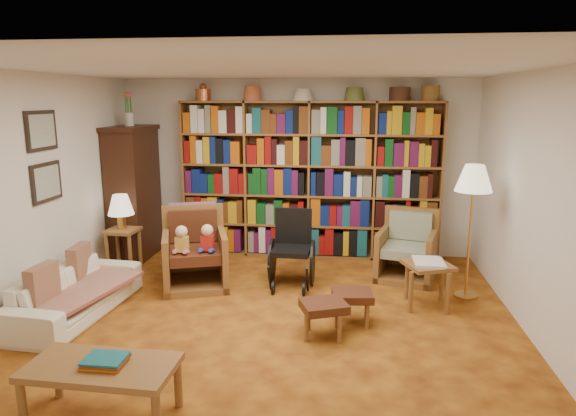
% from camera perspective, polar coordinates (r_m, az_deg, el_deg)
% --- Properties ---
extents(floor, '(5.00, 5.00, 0.00)m').
position_cam_1_polar(floor, '(5.35, -1.97, -12.59)').
color(floor, '#BB6F1C').
rests_on(floor, ground).
extents(ceiling, '(5.00, 5.00, 0.00)m').
position_cam_1_polar(ceiling, '(4.87, -2.19, 15.22)').
color(ceiling, silver).
rests_on(ceiling, wall_back).
extents(wall_back, '(5.00, 0.00, 5.00)m').
position_cam_1_polar(wall_back, '(7.41, 0.95, 4.47)').
color(wall_back, silver).
rests_on(wall_back, floor).
extents(wall_front, '(5.00, 0.00, 5.00)m').
position_cam_1_polar(wall_front, '(2.62, -10.77, -10.27)').
color(wall_front, silver).
rests_on(wall_front, floor).
extents(wall_left, '(0.00, 5.00, 5.00)m').
position_cam_1_polar(wall_left, '(5.89, -26.87, 1.16)').
color(wall_left, silver).
rests_on(wall_left, floor).
extents(wall_right, '(0.00, 5.00, 5.00)m').
position_cam_1_polar(wall_right, '(5.20, 26.29, -0.09)').
color(wall_right, silver).
rests_on(wall_right, floor).
extents(bookshelf, '(3.60, 0.30, 2.42)m').
position_cam_1_polar(bookshelf, '(7.23, 2.39, 3.64)').
color(bookshelf, brown).
rests_on(bookshelf, floor).
extents(curio_cabinet, '(0.50, 0.95, 2.40)m').
position_cam_1_polar(curio_cabinet, '(7.55, -16.76, 1.83)').
color(curio_cabinet, '#321A0D').
rests_on(curio_cabinet, floor).
extents(framed_pictures, '(0.03, 0.52, 0.97)m').
position_cam_1_polar(framed_pictures, '(6.07, -25.48, 5.17)').
color(framed_pictures, black).
rests_on(framed_pictures, wall_left).
extents(sofa, '(1.71, 0.77, 0.49)m').
position_cam_1_polar(sofa, '(5.87, -22.51, -8.69)').
color(sofa, white).
rests_on(sofa, floor).
extents(sofa_throw, '(0.92, 1.40, 0.04)m').
position_cam_1_polar(sofa_throw, '(5.82, -22.12, -8.23)').
color(sofa_throw, '#CBB694').
rests_on(sofa_throw, sofa).
extents(cushion_left, '(0.15, 0.39, 0.38)m').
position_cam_1_polar(cushion_left, '(6.15, -22.14, -5.68)').
color(cushion_left, maroon).
rests_on(cushion_left, sofa).
extents(cushion_right, '(0.15, 0.39, 0.38)m').
position_cam_1_polar(cushion_right, '(5.59, -25.61, -7.77)').
color(cushion_right, maroon).
rests_on(cushion_right, sofa).
extents(side_table_lamp, '(0.41, 0.41, 0.57)m').
position_cam_1_polar(side_table_lamp, '(7.03, -17.85, -3.47)').
color(side_table_lamp, brown).
rests_on(side_table_lamp, floor).
extents(table_lamp, '(0.33, 0.33, 0.45)m').
position_cam_1_polar(table_lamp, '(6.93, -18.10, 0.22)').
color(table_lamp, '#C58B3F').
rests_on(table_lamp, side_table_lamp).
extents(armchair_leather, '(1.00, 1.00, 0.96)m').
position_cam_1_polar(armchair_leather, '(6.37, -10.03, -4.91)').
color(armchair_leather, brown).
rests_on(armchair_leather, floor).
extents(armchair_sage, '(0.87, 0.88, 0.86)m').
position_cam_1_polar(armchair_sage, '(6.71, 12.92, -4.72)').
color(armchair_sage, brown).
rests_on(armchair_sage, floor).
extents(wheelchair, '(0.53, 0.74, 0.92)m').
position_cam_1_polar(wheelchair, '(6.25, 0.47, -4.78)').
color(wheelchair, black).
rests_on(wheelchair, floor).
extents(floor_lamp, '(0.41, 0.41, 1.53)m').
position_cam_1_polar(floor_lamp, '(5.98, 19.93, 2.55)').
color(floor_lamp, '#C58B3F').
rests_on(floor_lamp, floor).
extents(side_table_papers, '(0.59, 0.59, 0.52)m').
position_cam_1_polar(side_table_papers, '(5.78, 15.25, -6.71)').
color(side_table_papers, brown).
rests_on(side_table_papers, floor).
extents(footstool_a, '(0.43, 0.38, 0.34)m').
position_cam_1_polar(footstool_a, '(5.27, 7.17, -9.84)').
color(footstool_a, '#512815').
rests_on(footstool_a, floor).
extents(footstool_b, '(0.51, 0.48, 0.35)m').
position_cam_1_polar(footstool_b, '(4.96, 4.00, -11.07)').
color(footstool_b, '#512815').
rests_on(footstool_b, floor).
extents(coffee_table, '(1.05, 0.55, 0.48)m').
position_cam_1_polar(coffee_table, '(3.98, -20.02, -16.65)').
color(coffee_table, brown).
rests_on(coffee_table, floor).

